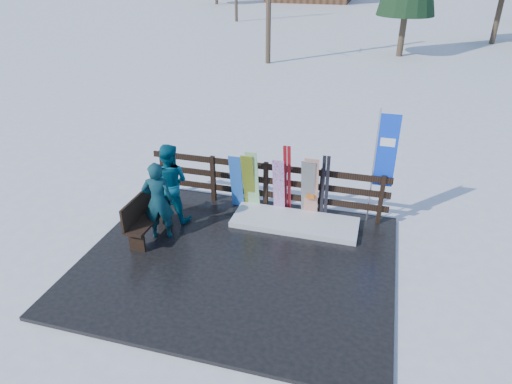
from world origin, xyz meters
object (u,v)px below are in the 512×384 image
(snowboard_2, at_px, (249,182))
(snowboard_5, at_px, (311,188))
(person_back, at_px, (169,183))
(snowboard_3, at_px, (279,186))
(bench, at_px, (146,214))
(snowboard_1, at_px, (253,181))
(rental_flag, at_px, (383,155))
(person_front, at_px, (158,201))
(snowboard_4, at_px, (308,189))
(snowboard_0, at_px, (236,182))

(snowboard_2, height_order, snowboard_5, snowboard_5)
(snowboard_5, height_order, person_back, person_back)
(snowboard_3, distance_m, snowboard_5, 0.73)
(bench, xyz_separation_m, snowboard_1, (1.85, 1.62, 0.25))
(rental_flag, height_order, person_front, rental_flag)
(snowboard_4, distance_m, person_back, 3.05)
(snowboard_2, distance_m, snowboard_3, 0.71)
(rental_flag, bearing_deg, snowboard_3, -172.88)
(snowboard_3, bearing_deg, snowboard_4, -0.00)
(person_front, bearing_deg, rental_flag, -174.92)
(snowboard_5, bearing_deg, rental_flag, 10.66)
(snowboard_5, relative_size, person_back, 0.85)
(bench, relative_size, person_back, 0.83)
(snowboard_0, bearing_deg, snowboard_4, -0.00)
(rental_flag, relative_size, person_back, 1.43)
(snowboard_2, xyz_separation_m, snowboard_4, (1.37, -0.00, 0.01))
(snowboard_1, height_order, person_back, person_back)
(snowboard_0, height_order, snowboard_2, snowboard_2)
(bench, distance_m, snowboard_5, 3.59)
(person_front, distance_m, person_back, 0.73)
(snowboard_5, bearing_deg, snowboard_2, 180.00)
(snowboard_3, xyz_separation_m, snowboard_4, (0.67, -0.00, 0.02))
(snowboard_1, distance_m, snowboard_2, 0.11)
(snowboard_4, xyz_separation_m, person_front, (-2.82, -1.61, 0.13))
(snowboard_1, relative_size, snowboard_3, 1.09)
(snowboard_5, bearing_deg, snowboard_1, 180.00)
(snowboard_5, bearing_deg, snowboard_0, 180.00)
(snowboard_4, bearing_deg, snowboard_2, 180.00)
(snowboard_1, xyz_separation_m, snowboard_2, (-0.09, 0.00, -0.05))
(snowboard_3, relative_size, rental_flag, 0.55)
(snowboard_1, height_order, person_front, person_front)
(snowboard_1, height_order, snowboard_4, snowboard_1)
(snowboard_5, distance_m, person_back, 3.11)
(snowboard_0, xyz_separation_m, snowboard_3, (1.00, 0.00, 0.02))
(snowboard_1, bearing_deg, snowboard_5, 0.00)
(snowboard_0, distance_m, snowboard_4, 1.67)
(person_back, bearing_deg, snowboard_2, -154.74)
(bench, height_order, snowboard_4, snowboard_4)
(snowboard_3, xyz_separation_m, rental_flag, (2.16, 0.27, 0.90))
(person_back, bearing_deg, bench, 68.33)
(person_front, height_order, person_back, person_back)
(snowboard_4, height_order, person_front, person_front)
(snowboard_5, bearing_deg, person_back, -163.29)
(rental_flag, xyz_separation_m, person_back, (-4.41, -1.16, -0.70))
(snowboard_2, height_order, rental_flag, rental_flag)
(snowboard_1, distance_m, person_back, 1.87)
(snowboard_3, relative_size, snowboard_5, 0.93)
(snowboard_2, xyz_separation_m, snowboard_5, (1.43, 0.00, 0.05))
(snowboard_1, relative_size, snowboard_2, 1.06)
(person_back, bearing_deg, snowboard_4, -167.78)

